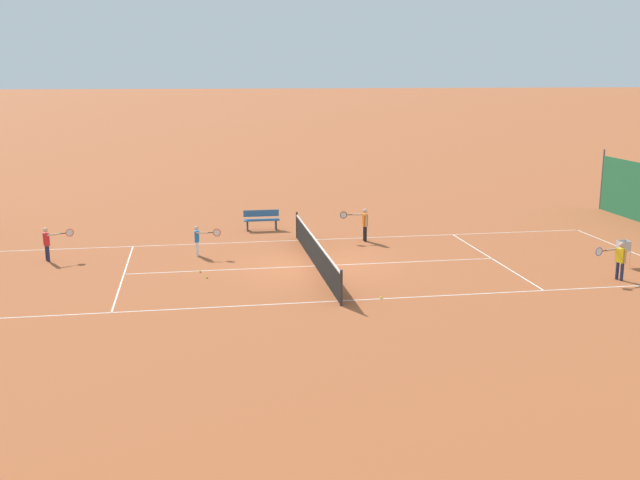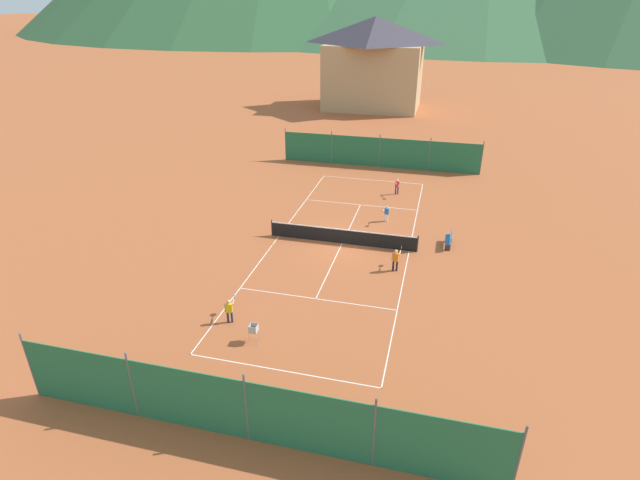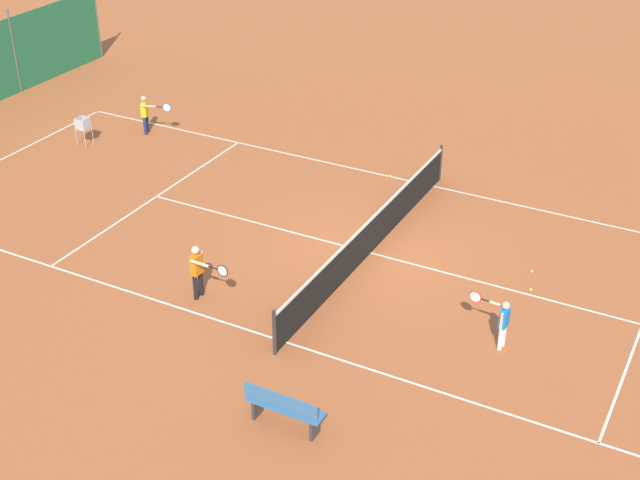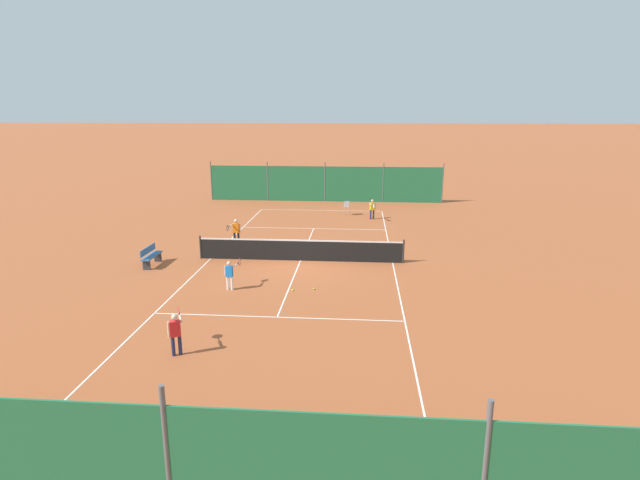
{
  "view_description": "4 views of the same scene",
  "coord_description": "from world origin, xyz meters",
  "px_view_note": "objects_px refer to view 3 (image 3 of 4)",
  "views": [
    {
      "loc": [
        -24.55,
        4.02,
        6.48
      ],
      "look_at": [
        -1.06,
        0.02,
        1.15
      ],
      "focal_mm": 42.0,
      "sensor_mm": 36.0,
      "label": 1
    },
    {
      "loc": [
        5.44,
        -26.89,
        13.89
      ],
      "look_at": [
        -0.95,
        -1.81,
        0.98
      ],
      "focal_mm": 28.0,
      "sensor_mm": 36.0,
      "label": 2
    },
    {
      "loc": [
        16.93,
        7.6,
        11.0
      ],
      "look_at": [
        1.76,
        -0.44,
        1.14
      ],
      "focal_mm": 50.0,
      "sensor_mm": 36.0,
      "label": 3
    },
    {
      "loc": [
        -2.59,
        21.26,
        6.42
      ],
      "look_at": [
        -0.77,
        -1.31,
        0.64
      ],
      "focal_mm": 28.0,
      "sensor_mm": 36.0,
      "label": 4
    }
  ],
  "objects_px": {
    "tennis_net": "(371,235)",
    "tennis_ball_alley_left": "(390,176)",
    "ball_hopper": "(83,125)",
    "courtside_bench": "(284,408)",
    "tennis_ball_service_box": "(531,290)",
    "player_far_baseline": "(146,112)",
    "tennis_ball_near_corner": "(338,265)",
    "player_near_service": "(198,268)",
    "tennis_ball_by_net_right": "(532,271)",
    "player_far_service": "(502,320)"
  },
  "relations": [
    {
      "from": "tennis_net",
      "to": "tennis_ball_alley_left",
      "type": "relative_size",
      "value": 139.09
    },
    {
      "from": "ball_hopper",
      "to": "courtside_bench",
      "type": "bearing_deg",
      "value": 55.19
    },
    {
      "from": "tennis_net",
      "to": "courtside_bench",
      "type": "distance_m",
      "value": 6.47
    },
    {
      "from": "tennis_ball_service_box",
      "to": "player_far_baseline",
      "type": "bearing_deg",
      "value": -103.71
    },
    {
      "from": "tennis_net",
      "to": "ball_hopper",
      "type": "distance_m",
      "value": 10.55
    },
    {
      "from": "tennis_ball_alley_left",
      "to": "tennis_ball_near_corner",
      "type": "bearing_deg",
      "value": 10.14
    },
    {
      "from": "player_near_service",
      "to": "ball_hopper",
      "type": "relative_size",
      "value": 1.46
    },
    {
      "from": "tennis_ball_near_corner",
      "to": "tennis_ball_service_box",
      "type": "bearing_deg",
      "value": 104.3
    },
    {
      "from": "tennis_ball_service_box",
      "to": "tennis_ball_near_corner",
      "type": "height_order",
      "value": "same"
    },
    {
      "from": "player_near_service",
      "to": "tennis_ball_alley_left",
      "type": "relative_size",
      "value": 19.71
    },
    {
      "from": "tennis_ball_alley_left",
      "to": "tennis_ball_by_net_right",
      "type": "bearing_deg",
      "value": 58.0
    },
    {
      "from": "player_near_service",
      "to": "courtside_bench",
      "type": "height_order",
      "value": "player_near_service"
    },
    {
      "from": "tennis_ball_service_box",
      "to": "ball_hopper",
      "type": "bearing_deg",
      "value": -96.32
    },
    {
      "from": "player_near_service",
      "to": "player_far_baseline",
      "type": "bearing_deg",
      "value": -135.75
    },
    {
      "from": "player_far_service",
      "to": "tennis_ball_service_box",
      "type": "relative_size",
      "value": 16.81
    },
    {
      "from": "tennis_ball_alley_left",
      "to": "courtside_bench",
      "type": "relative_size",
      "value": 0.04
    },
    {
      "from": "player_near_service",
      "to": "tennis_ball_alley_left",
      "type": "xyz_separation_m",
      "value": [
        -7.61,
        1.23,
        -0.72
      ]
    },
    {
      "from": "player_far_service",
      "to": "courtside_bench",
      "type": "relative_size",
      "value": 0.74
    },
    {
      "from": "tennis_net",
      "to": "player_far_baseline",
      "type": "height_order",
      "value": "player_far_baseline"
    },
    {
      "from": "tennis_ball_service_box",
      "to": "tennis_ball_by_net_right",
      "type": "relative_size",
      "value": 1.0
    },
    {
      "from": "tennis_ball_alley_left",
      "to": "courtside_bench",
      "type": "bearing_deg",
      "value": 13.76
    },
    {
      "from": "player_near_service",
      "to": "tennis_ball_by_net_right",
      "type": "relative_size",
      "value": 19.71
    },
    {
      "from": "tennis_net",
      "to": "tennis_ball_by_net_right",
      "type": "relative_size",
      "value": 139.09
    },
    {
      "from": "tennis_ball_service_box",
      "to": "tennis_ball_by_net_right",
      "type": "distance_m",
      "value": 0.8
    },
    {
      "from": "tennis_ball_service_box",
      "to": "tennis_ball_alley_left",
      "type": "xyz_separation_m",
      "value": [
        -3.9,
        -5.21,
        0.0
      ]
    },
    {
      "from": "tennis_ball_by_net_right",
      "to": "tennis_ball_alley_left",
      "type": "relative_size",
      "value": 1.0
    },
    {
      "from": "tennis_ball_service_box",
      "to": "tennis_ball_by_net_right",
      "type": "xyz_separation_m",
      "value": [
        -0.78,
        -0.21,
        0.0
      ]
    },
    {
      "from": "tennis_net",
      "to": "tennis_ball_service_box",
      "type": "distance_m",
      "value": 3.94
    },
    {
      "from": "player_far_baseline",
      "to": "tennis_ball_service_box",
      "type": "distance_m",
      "value": 13.58
    },
    {
      "from": "player_far_baseline",
      "to": "tennis_ball_near_corner",
      "type": "distance_m",
      "value": 9.88
    },
    {
      "from": "player_far_service",
      "to": "tennis_ball_service_box",
      "type": "bearing_deg",
      "value": -179.79
    },
    {
      "from": "player_far_service",
      "to": "player_near_service",
      "type": "bearing_deg",
      "value": -77.96
    },
    {
      "from": "courtside_bench",
      "to": "player_near_service",
      "type": "bearing_deg",
      "value": -126.61
    },
    {
      "from": "player_far_baseline",
      "to": "player_near_service",
      "type": "xyz_separation_m",
      "value": [
        6.93,
        6.75,
        0.04
      ]
    },
    {
      "from": "tennis_net",
      "to": "courtside_bench",
      "type": "height_order",
      "value": "tennis_net"
    },
    {
      "from": "tennis_ball_near_corner",
      "to": "ball_hopper",
      "type": "xyz_separation_m",
      "value": [
        -2.68,
        -10.0,
        0.62
      ]
    },
    {
      "from": "tennis_ball_service_box",
      "to": "courtside_bench",
      "type": "xyz_separation_m",
      "value": [
        6.52,
        -2.66,
        0.42
      ]
    },
    {
      "from": "tennis_net",
      "to": "ball_hopper",
      "type": "xyz_separation_m",
      "value": [
        -1.76,
        -10.4,
        0.16
      ]
    },
    {
      "from": "tennis_net",
      "to": "tennis_ball_by_net_right",
      "type": "distance_m",
      "value": 3.85
    },
    {
      "from": "player_far_service",
      "to": "ball_hopper",
      "type": "xyz_separation_m",
      "value": [
        -3.92,
        -14.32,
        0.0
      ]
    },
    {
      "from": "ball_hopper",
      "to": "tennis_ball_near_corner",
      "type": "bearing_deg",
      "value": 74.97
    },
    {
      "from": "tennis_ball_alley_left",
      "to": "ball_hopper",
      "type": "bearing_deg",
      "value": -75.73
    },
    {
      "from": "player_far_service",
      "to": "player_near_service",
      "type": "relative_size",
      "value": 0.85
    },
    {
      "from": "player_far_service",
      "to": "courtside_bench",
      "type": "bearing_deg",
      "value": -32.51
    },
    {
      "from": "tennis_ball_service_box",
      "to": "tennis_net",
      "type": "bearing_deg",
      "value": -87.45
    },
    {
      "from": "tennis_net",
      "to": "tennis_ball_by_net_right",
      "type": "height_order",
      "value": "tennis_net"
    },
    {
      "from": "player_near_service",
      "to": "tennis_ball_by_net_right",
      "type": "distance_m",
      "value": 7.71
    },
    {
      "from": "player_near_service",
      "to": "tennis_ball_service_box",
      "type": "distance_m",
      "value": 7.46
    },
    {
      "from": "tennis_ball_near_corner",
      "to": "tennis_ball_alley_left",
      "type": "bearing_deg",
      "value": -169.86
    },
    {
      "from": "tennis_net",
      "to": "courtside_bench",
      "type": "bearing_deg",
      "value": 11.2
    }
  ]
}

